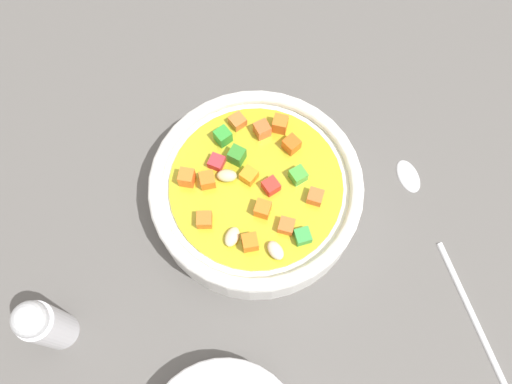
{
  "coord_description": "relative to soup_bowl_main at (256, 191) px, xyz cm",
  "views": [
    {
      "loc": [
        -4.99,
        19.17,
        53.14
      ],
      "look_at": [
        0.0,
        0.0,
        2.37
      ],
      "focal_mm": 38.03,
      "sensor_mm": 36.0,
      "label": 1
    }
  ],
  "objects": [
    {
      "name": "ground_plane",
      "position": [
        -0.01,
        -0.0,
        -3.72
      ],
      "size": [
        140.0,
        140.0,
        2.0
      ],
      "primitive_type": "cube",
      "color": "#565451"
    },
    {
      "name": "pepper_shaker",
      "position": [
        14.65,
        17.66,
        1.93
      ],
      "size": [
        3.44,
        3.44,
        9.36
      ],
      "color": "silver",
      "rests_on": "ground_plane"
    },
    {
      "name": "spoon",
      "position": [
        -18.57,
        -1.16,
        -2.32
      ],
      "size": [
        14.38,
        21.49,
        0.92
      ],
      "rotation": [
        0.0,
        0.0,
        5.28
      ],
      "color": "silver",
      "rests_on": "ground_plane"
    },
    {
      "name": "soup_bowl_main",
      "position": [
        0.0,
        0.0,
        0.0
      ],
      "size": [
        21.04,
        21.04,
        6.03
      ],
      "color": "white",
      "rests_on": "ground_plane"
    }
  ]
}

